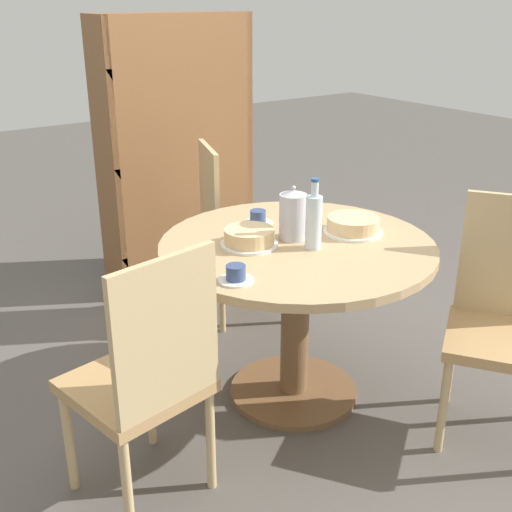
{
  "coord_description": "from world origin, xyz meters",
  "views": [
    {
      "loc": [
        -1.58,
        -1.92,
        1.69
      ],
      "look_at": [
        0.0,
        0.29,
        0.58
      ],
      "focal_mm": 45.0,
      "sensor_mm": 36.0,
      "label": 1
    }
  ],
  "objects_px": {
    "cake_main": "(353,225)",
    "coffee_pot": "(293,215)",
    "cup_a": "(258,218)",
    "cake_second": "(249,238)",
    "chair_c": "(504,317)",
    "chair_b": "(146,376)",
    "water_bottle": "(314,220)",
    "bookshelf": "(177,158)",
    "chair_a": "(233,230)",
    "cup_b": "(236,275)"
  },
  "relations": [
    {
      "from": "cake_main",
      "to": "coffee_pot",
      "type": "bearing_deg",
      "value": 159.34
    },
    {
      "from": "cup_a",
      "to": "coffee_pot",
      "type": "bearing_deg",
      "value": -88.3
    },
    {
      "from": "cake_second",
      "to": "chair_c",
      "type": "bearing_deg",
      "value": -46.08
    },
    {
      "from": "cake_main",
      "to": "cake_second",
      "type": "xyz_separation_m",
      "value": [
        -0.45,
        0.13,
        0.0
      ]
    },
    {
      "from": "chair_b",
      "to": "cake_main",
      "type": "bearing_deg",
      "value": 178.76
    },
    {
      "from": "cake_main",
      "to": "cup_a",
      "type": "relative_size",
      "value": 1.95
    },
    {
      "from": "coffee_pot",
      "to": "water_bottle",
      "type": "xyz_separation_m",
      "value": [
        -0.0,
        -0.13,
        0.01
      ]
    },
    {
      "from": "bookshelf",
      "to": "cake_second",
      "type": "height_order",
      "value": "bookshelf"
    },
    {
      "from": "chair_c",
      "to": "cake_main",
      "type": "distance_m",
      "value": 0.71
    },
    {
      "from": "chair_a",
      "to": "cake_second",
      "type": "distance_m",
      "value": 0.87
    },
    {
      "from": "coffee_pot",
      "to": "cake_main",
      "type": "height_order",
      "value": "coffee_pot"
    },
    {
      "from": "chair_b",
      "to": "coffee_pot",
      "type": "xyz_separation_m",
      "value": [
        0.83,
        0.26,
        0.34
      ]
    },
    {
      "from": "chair_c",
      "to": "cake_second",
      "type": "relative_size",
      "value": 4.12
    },
    {
      "from": "coffee_pot",
      "to": "cake_second",
      "type": "bearing_deg",
      "value": 169.07
    },
    {
      "from": "chair_a",
      "to": "cake_second",
      "type": "xyz_separation_m",
      "value": [
        -0.4,
        -0.73,
        0.27
      ]
    },
    {
      "from": "chair_b",
      "to": "cup_b",
      "type": "distance_m",
      "value": 0.47
    },
    {
      "from": "chair_a",
      "to": "cake_main",
      "type": "height_order",
      "value": "chair_a"
    },
    {
      "from": "bookshelf",
      "to": "cake_second",
      "type": "distance_m",
      "value": 1.42
    },
    {
      "from": "chair_a",
      "to": "bookshelf",
      "type": "distance_m",
      "value": 0.69
    },
    {
      "from": "cake_main",
      "to": "cup_b",
      "type": "relative_size",
      "value": 1.95
    },
    {
      "from": "cup_a",
      "to": "water_bottle",
      "type": "bearing_deg",
      "value": -89.19
    },
    {
      "from": "chair_c",
      "to": "cup_a",
      "type": "relative_size",
      "value": 7.47
    },
    {
      "from": "cup_b",
      "to": "cup_a",
      "type": "bearing_deg",
      "value": 47.1
    },
    {
      "from": "cup_b",
      "to": "chair_a",
      "type": "bearing_deg",
      "value": 56.93
    },
    {
      "from": "chair_a",
      "to": "cake_main",
      "type": "bearing_deg",
      "value": -156.83
    },
    {
      "from": "bookshelf",
      "to": "cake_main",
      "type": "relative_size",
      "value": 6.3
    },
    {
      "from": "cake_second",
      "to": "cup_a",
      "type": "bearing_deg",
      "value": 46.96
    },
    {
      "from": "cake_second",
      "to": "bookshelf",
      "type": "bearing_deg",
      "value": 72.91
    },
    {
      "from": "cake_second",
      "to": "cake_main",
      "type": "bearing_deg",
      "value": -16.56
    },
    {
      "from": "cake_main",
      "to": "cake_second",
      "type": "relative_size",
      "value": 1.07
    },
    {
      "from": "coffee_pot",
      "to": "cup_a",
      "type": "xyz_separation_m",
      "value": [
        -0.01,
        0.24,
        -0.08
      ]
    },
    {
      "from": "chair_b",
      "to": "cake_main",
      "type": "xyz_separation_m",
      "value": [
        1.09,
        0.17,
        0.26
      ]
    },
    {
      "from": "chair_a",
      "to": "cup_b",
      "type": "distance_m",
      "value": 1.21
    },
    {
      "from": "cake_main",
      "to": "cup_a",
      "type": "bearing_deg",
      "value": 128.04
    },
    {
      "from": "chair_b",
      "to": "cake_second",
      "type": "xyz_separation_m",
      "value": [
        0.63,
        0.3,
        0.27
      ]
    },
    {
      "from": "water_bottle",
      "to": "cup_b",
      "type": "distance_m",
      "value": 0.45
    },
    {
      "from": "coffee_pot",
      "to": "cake_main",
      "type": "bearing_deg",
      "value": -20.66
    },
    {
      "from": "water_bottle",
      "to": "cup_b",
      "type": "bearing_deg",
      "value": -168.52
    },
    {
      "from": "cake_main",
      "to": "cup_a",
      "type": "distance_m",
      "value": 0.43
    },
    {
      "from": "chair_c",
      "to": "chair_b",
      "type": "bearing_deg",
      "value": -142.45
    },
    {
      "from": "chair_b",
      "to": "bookshelf",
      "type": "bearing_deg",
      "value": -132.38
    },
    {
      "from": "bookshelf",
      "to": "cup_a",
      "type": "bearing_deg",
      "value": 78.78
    },
    {
      "from": "cake_main",
      "to": "bookshelf",
      "type": "bearing_deg",
      "value": 91.26
    },
    {
      "from": "water_bottle",
      "to": "cake_second",
      "type": "bearing_deg",
      "value": 138.31
    },
    {
      "from": "cup_b",
      "to": "bookshelf",
      "type": "bearing_deg",
      "value": 67.85
    },
    {
      "from": "chair_a",
      "to": "coffee_pot",
      "type": "relative_size",
      "value": 4.23
    },
    {
      "from": "chair_b",
      "to": "cup_a",
      "type": "bearing_deg",
      "value": -158.56
    },
    {
      "from": "chair_a",
      "to": "coffee_pot",
      "type": "xyz_separation_m",
      "value": [
        -0.21,
        -0.77,
        0.34
      ]
    },
    {
      "from": "chair_b",
      "to": "coffee_pot",
      "type": "bearing_deg",
      "value": -172.38
    },
    {
      "from": "coffee_pot",
      "to": "cake_second",
      "type": "relative_size",
      "value": 0.98
    }
  ]
}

